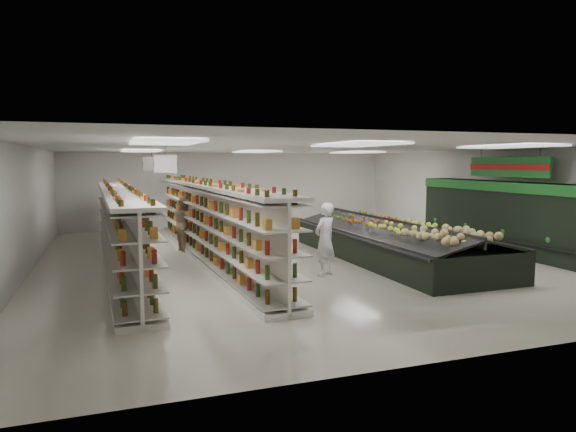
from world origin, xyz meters
name	(u,v)px	position (x,y,z in m)	size (l,w,h in m)	color
floor	(294,258)	(0.00, 0.00, 0.00)	(16.00, 16.00, 0.00)	beige
ceiling	(294,148)	(0.00, 0.00, 3.20)	(14.00, 16.00, 0.02)	white
wall_back	(232,190)	(0.00, 8.00, 1.60)	(14.00, 0.02, 3.20)	silver
wall_front	(486,247)	(0.00, -8.00, 1.60)	(14.00, 0.02, 3.20)	silver
wall_left	(24,211)	(-7.00, 0.00, 1.60)	(0.02, 16.00, 3.20)	silver
wall_right	(492,198)	(7.00, 0.00, 1.60)	(0.02, 16.00, 3.20)	silver
produce_wall_case	(513,214)	(6.53, -1.50, 1.24)	(0.93, 8.00, 2.20)	black
aisle_sign_near	(165,164)	(-3.80, -2.00, 2.75)	(0.52, 0.06, 0.75)	white
aisle_sign_far	(152,163)	(-3.80, 2.00, 2.75)	(0.52, 0.06, 0.75)	white
hortifruti_banner	(508,167)	(6.25, -1.50, 2.65)	(0.12, 3.20, 0.95)	#1D6F26
gondola_left	(121,231)	(-4.76, 0.59, 0.94)	(1.28, 11.88, 2.06)	white
gondola_center	(209,225)	(-2.33, 0.77, 1.00)	(1.48, 12.54, 2.17)	white
produce_island	(391,241)	(2.60, -1.05, 0.54)	(2.91, 7.90, 1.18)	black
soda_endcap	(245,214)	(0.19, 6.41, 0.70)	(1.29, 1.05, 1.44)	#AD1613
shopper_main	(325,239)	(-0.03, -2.35, 0.90)	(0.66, 0.43, 1.80)	white
shopper_background	(185,223)	(-2.80, 2.45, 0.86)	(0.84, 0.52, 1.72)	tan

